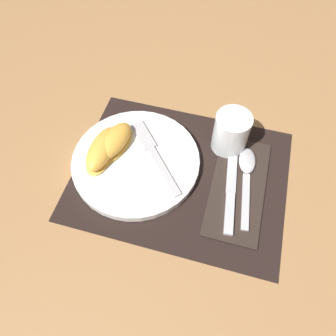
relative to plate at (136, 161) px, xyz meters
The scene contains 10 objects.
ground_plane 0.09m from the plate, ahead, with size 3.00×3.00×0.00m, color #A37547.
placemat 0.09m from the plate, ahead, with size 0.42×0.33×0.00m.
plate is the anchor object (origin of this frame).
juice_glass 0.20m from the plate, 28.84° to the left, with size 0.07×0.07×0.09m.
napkin 0.21m from the plate, ahead, with size 0.10×0.23×0.00m.
knife 0.20m from the plate, ahead, with size 0.04×0.21×0.01m.
spoon 0.22m from the plate, ahead, with size 0.04×0.18×0.01m.
fork 0.04m from the plate, 42.71° to the left, with size 0.15×0.16×0.00m.
citrus_wedge_0 0.06m from the plate, 161.33° to the left, with size 0.08×0.12×0.04m.
citrus_wedge_1 0.07m from the plate, behind, with size 0.05×0.12×0.04m.
Camera 1 is at (0.07, -0.34, 0.57)m, focal length 35.00 mm.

